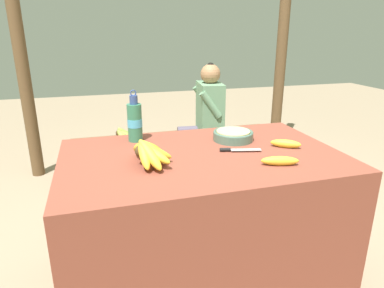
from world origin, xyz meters
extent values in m
plane|color=gray|center=(0.00, 0.00, 0.00)|extent=(12.00, 12.00, 0.00)
cube|color=brown|center=(0.00, 0.00, 0.37)|extent=(1.40, 0.88, 0.74)
sphere|color=#4C381E|center=(-0.32, -0.07, 0.81)|extent=(0.06, 0.06, 0.06)
ellipsoid|color=gold|center=(-0.31, -0.13, 0.81)|extent=(0.06, 0.15, 0.13)
ellipsoid|color=gold|center=(-0.28, -0.13, 0.81)|extent=(0.12, 0.18, 0.14)
ellipsoid|color=gold|center=(-0.27, -0.11, 0.81)|extent=(0.17, 0.15, 0.11)
ellipsoid|color=gold|center=(-0.26, -0.09, 0.81)|extent=(0.16, 0.09, 0.13)
ellipsoid|color=gold|center=(-0.25, -0.07, 0.80)|extent=(0.17, 0.04, 0.11)
ellipsoid|color=gold|center=(-0.26, -0.05, 0.81)|extent=(0.15, 0.09, 0.12)
ellipsoid|color=gold|center=(-0.26, -0.03, 0.81)|extent=(0.17, 0.15, 0.13)
ellipsoid|color=gold|center=(-0.28, -0.01, 0.81)|extent=(0.14, 0.18, 0.12)
ellipsoid|color=gold|center=(-0.32, 0.00, 0.80)|extent=(0.05, 0.18, 0.11)
cylinder|color=#4C6B5B|center=(0.24, 0.17, 0.76)|extent=(0.23, 0.23, 0.05)
torus|color=#4C6B5B|center=(0.24, 0.17, 0.79)|extent=(0.23, 0.23, 0.02)
cylinder|color=#D1B77A|center=(0.24, 0.17, 0.79)|extent=(0.19, 0.19, 0.01)
cylinder|color=#337556|center=(-0.30, 0.31, 0.85)|extent=(0.08, 0.08, 0.21)
cylinder|color=#47A8D1|center=(-0.30, 0.31, 0.85)|extent=(0.08, 0.08, 0.05)
cylinder|color=#33477F|center=(-0.30, 0.31, 0.98)|extent=(0.04, 0.04, 0.05)
torus|color=#33477F|center=(-0.30, 0.31, 1.01)|extent=(0.03, 0.01, 0.03)
ellipsoid|color=gold|center=(0.30, -0.24, 0.76)|extent=(0.18, 0.09, 0.04)
ellipsoid|color=gold|center=(0.46, -0.03, 0.76)|extent=(0.16, 0.13, 0.04)
cube|color=#BCBCC1|center=(0.23, -0.03, 0.75)|extent=(0.16, 0.06, 0.00)
cylinder|color=black|center=(0.12, 0.00, 0.75)|extent=(0.06, 0.03, 0.02)
cube|color=brown|center=(0.18, 1.36, 0.40)|extent=(1.85, 0.32, 0.04)
cube|color=brown|center=(-0.64, 1.24, 0.19)|extent=(0.06, 0.06, 0.38)
cube|color=brown|center=(1.01, 1.24, 0.19)|extent=(0.06, 0.06, 0.38)
cube|color=brown|center=(-0.64, 1.48, 0.19)|extent=(0.06, 0.06, 0.38)
cube|color=brown|center=(1.01, 1.48, 0.19)|extent=(0.06, 0.06, 0.38)
cylinder|color=#564C60|center=(0.23, 1.27, 0.21)|extent=(0.09, 0.09, 0.42)
cylinder|color=#564C60|center=(0.35, 1.25, 0.43)|extent=(0.31, 0.12, 0.09)
cylinder|color=#564C60|center=(0.25, 1.45, 0.21)|extent=(0.09, 0.09, 0.42)
cylinder|color=#564C60|center=(0.37, 1.44, 0.43)|extent=(0.31, 0.12, 0.09)
cube|color=slate|center=(0.49, 1.33, 0.65)|extent=(0.24, 0.36, 0.47)
cylinder|color=slate|center=(0.45, 1.17, 0.73)|extent=(0.21, 0.09, 0.25)
cylinder|color=slate|center=(0.48, 1.50, 0.73)|extent=(0.21, 0.09, 0.25)
sphere|color=#9E704C|center=(0.49, 1.33, 0.97)|extent=(0.17, 0.17, 0.17)
sphere|color=black|center=(0.49, 1.33, 1.03)|extent=(0.07, 0.07, 0.07)
sphere|color=#4C381E|center=(-0.33, 1.36, 0.48)|extent=(0.05, 0.05, 0.05)
ellipsoid|color=#8EA842|center=(-0.31, 1.31, 0.48)|extent=(0.08, 0.15, 0.10)
ellipsoid|color=#8EA842|center=(-0.30, 1.32, 0.48)|extent=(0.10, 0.15, 0.10)
ellipsoid|color=#8EA842|center=(-0.28, 1.34, 0.48)|extent=(0.15, 0.10, 0.09)
ellipsoid|color=#8EA842|center=(-0.27, 1.36, 0.48)|extent=(0.15, 0.04, 0.12)
ellipsoid|color=#8EA842|center=(-0.27, 1.39, 0.47)|extent=(0.16, 0.11, 0.09)
ellipsoid|color=#8EA842|center=(-0.30, 1.41, 0.48)|extent=(0.12, 0.15, 0.13)
ellipsoid|color=#8EA842|center=(-0.31, 1.42, 0.47)|extent=(0.07, 0.16, 0.10)
cylinder|color=brown|center=(-1.09, 1.81, 1.29)|extent=(0.11, 0.11, 2.58)
cylinder|color=brown|center=(1.45, 1.81, 1.29)|extent=(0.11, 0.11, 2.58)
camera|label=1|loc=(-0.49, -1.55, 1.34)|focal=32.00mm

